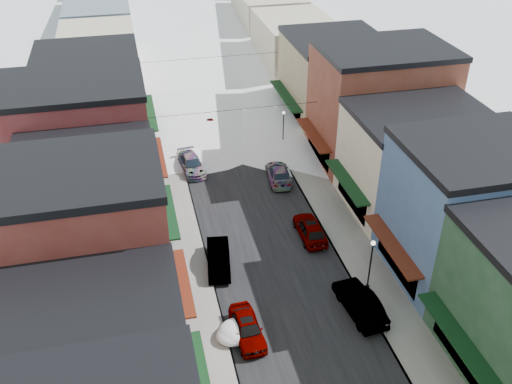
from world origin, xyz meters
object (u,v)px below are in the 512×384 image
car_silver_sedan (247,328)px  streetlamp_near (371,258)px  car_green_sedan (360,303)px  trash_can (385,326)px  car_dark_hatch (218,258)px

car_silver_sedan → streetlamp_near: size_ratio=1.07×
car_green_sedan → trash_can: (0.90, -2.18, -0.24)m
car_silver_sedan → streetlamp_near: (9.53, 2.58, 2.01)m
car_green_sedan → trash_can: bearing=106.6°
car_dark_hatch → car_green_sedan: size_ratio=0.93×
car_dark_hatch → trash_can: car_dark_hatch is taller
car_silver_sedan → car_dark_hatch: 7.49m
streetlamp_near → car_silver_sedan: bearing=-164.9°
car_dark_hatch → streetlamp_near: (10.12, -4.89, 1.97)m
car_dark_hatch → streetlamp_near: size_ratio=1.16×
car_silver_sedan → car_dark_hatch: car_dark_hatch is taller
car_green_sedan → streetlamp_near: 3.25m
car_dark_hatch → car_green_sedan: 11.11m
car_green_sedan → streetlamp_near: bearing=-131.1°
car_silver_sedan → trash_can: 9.08m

